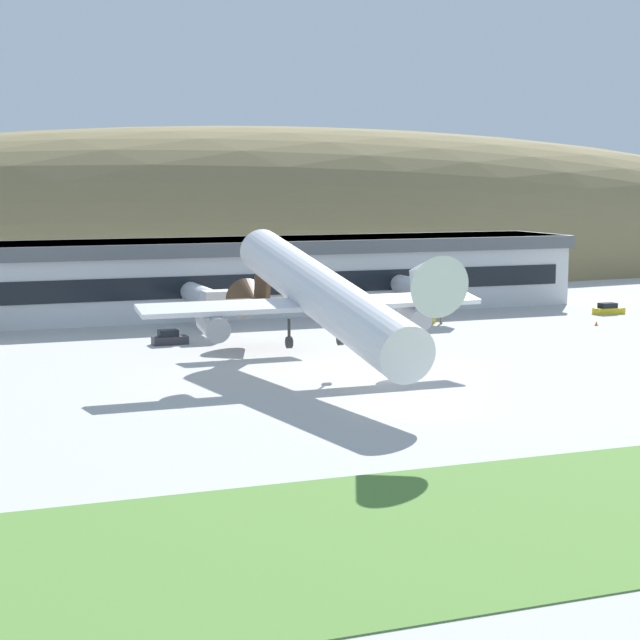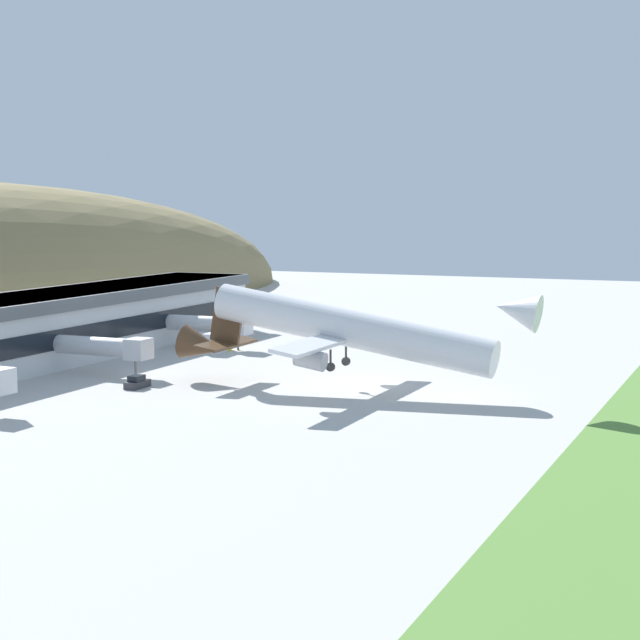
{
  "view_description": "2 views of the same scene",
  "coord_description": "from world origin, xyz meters",
  "views": [
    {
      "loc": [
        -40.24,
        -89.51,
        18.4
      ],
      "look_at": [
        -6.99,
        -1.76,
        6.04
      ],
      "focal_mm": 60.0,
      "sensor_mm": 36.0,
      "label": 1
    },
    {
      "loc": [
        -129.34,
        -48.11,
        23.96
      ],
      "look_at": [
        -9.71,
        3.61,
        9.44
      ],
      "focal_mm": 60.0,
      "sensor_mm": 36.0,
      "label": 2
    }
  ],
  "objects": [
    {
      "name": "terminal_building",
      "position": [
        -5.87,
        52.27,
        5.8
      ],
      "size": [
        112.92,
        16.11,
        10.22
      ],
      "color": "silver",
      "rests_on": "ground_plane"
    },
    {
      "name": "service_car_0",
      "position": [
        -14.03,
        27.43,
        0.69
      ],
      "size": [
        3.98,
        1.79,
        1.67
      ],
      "color": "#333338",
      "rests_on": "ground_plane"
    },
    {
      "name": "fuel_truck",
      "position": [
        18.83,
        33.88,
        1.5
      ],
      "size": [
        6.35,
        2.78,
        3.2
      ],
      "color": "gold",
      "rests_on": "ground_plane"
    },
    {
      "name": "ground_plane",
      "position": [
        0.0,
        0.0,
        0.0
      ],
      "size": [
        403.67,
        403.67,
        0.0
      ],
      "primitive_type": "plane",
      "color": "#B7B5AF"
    },
    {
      "name": "cargo_airplane",
      "position": [
        -5.77,
        1.92,
        7.8
      ],
      "size": [
        33.07,
        48.37,
        11.91
      ],
      "color": "silver"
    },
    {
      "name": "jetway_1",
      "position": [
        -7.31,
        36.6,
        3.99
      ],
      "size": [
        3.38,
        14.74,
        5.43
      ],
      "color": "silver",
      "rests_on": "ground_plane"
    },
    {
      "name": "service_car_1",
      "position": [
        48.76,
        33.04,
        0.63
      ],
      "size": [
        4.31,
        1.81,
        1.52
      ],
      "color": "gold",
      "rests_on": "ground_plane"
    },
    {
      "name": "jetway_2",
      "position": [
        22.38,
        36.54,
        3.99
      ],
      "size": [
        3.38,
        14.85,
        5.43
      ],
      "color": "silver",
      "rests_on": "ground_plane"
    },
    {
      "name": "traffic_cone_0",
      "position": [
        40.1,
        23.53,
        0.28
      ],
      "size": [
        0.52,
        0.52,
        0.58
      ],
      "color": "orange",
      "rests_on": "ground_plane"
    }
  ]
}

